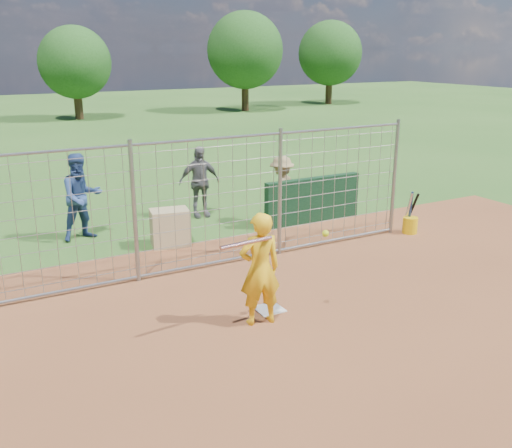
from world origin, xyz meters
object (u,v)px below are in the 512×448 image
bystander_c (282,190)px  bystander_b (199,182)px  batter (260,269)px  bucket_with_bats (410,223)px  equipment_bin (170,228)px  bystander_a (82,197)px

bystander_c → bystander_b: bearing=-75.0°
bystander_b → bystander_c: bearing=-38.4°
batter → bucket_with_bats: (5.21, 2.28, -0.65)m
bystander_c → equipment_bin: size_ratio=2.04×
batter → bystander_a: size_ratio=0.93×
batter → bucket_with_bats: batter is taller
batter → bystander_b: (1.52, 5.86, 0.01)m
bystander_a → equipment_bin: bystander_a is taller
bystander_c → equipment_bin: 3.03m
bystander_b → bucket_with_bats: bystander_b is taller
bystander_a → bucket_with_bats: bearing=-35.1°
bystander_c → bystander_a: bearing=-44.9°
bystander_a → bystander_b: bearing=-1.8°
bystander_a → bystander_b: bystander_a is taller
bystander_b → batter: bearing=-100.0°
batter → bucket_with_bats: 5.73m
bystander_c → bucket_with_bats: bearing=103.0°
batter → bystander_a: bystander_a is taller
bystander_b → bystander_c: (1.54, -1.43, -0.08)m
bystander_a → bucket_with_bats: size_ratio=1.97×
batter → bucket_with_bats: size_ratio=1.83×
bystander_a → bystander_c: (4.51, -1.03, -0.15)m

